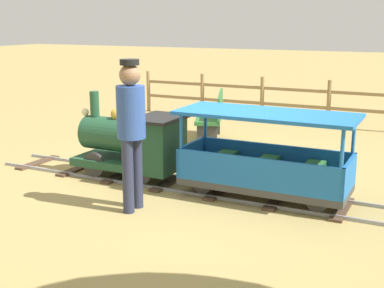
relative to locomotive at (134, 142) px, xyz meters
The scene contains 7 objects.
ground_plane 1.12m from the locomotive, 90.00° to the right, with size 60.00×60.00×0.00m, color #A38C51.
track 0.97m from the locomotive, 90.00° to the right, with size 0.76×5.70×0.04m.
locomotive is the anchor object (origin of this frame).
passenger_car 1.75m from the locomotive, 90.00° to the right, with size 0.82×2.00×0.97m.
conductor_person 1.23m from the locomotive, 148.38° to the right, with size 0.30×0.30×1.62m.
park_bench 2.41m from the locomotive, ahead, with size 1.36×0.84×0.82m.
fence_section 4.61m from the locomotive, 10.66° to the right, with size 0.08×6.78×0.90m.
Camera 1 is at (-5.44, -2.50, 2.00)m, focal length 48.38 mm.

